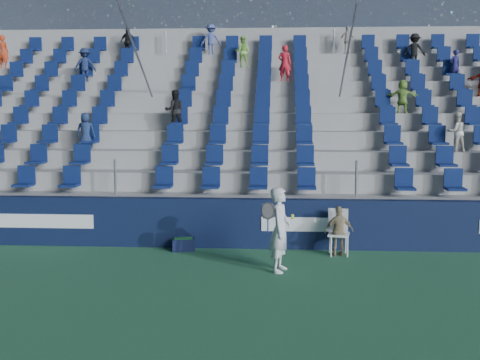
# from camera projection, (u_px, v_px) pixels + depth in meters

# --- Properties ---
(ground) EXTENTS (70.00, 70.00, 0.00)m
(ground) POSITION_uv_depth(u_px,v_px,m) (220.00, 286.00, 11.54)
(ground) COLOR #2A633F
(ground) RESTS_ON ground
(sponsor_wall) EXTENTS (24.00, 0.32, 1.20)m
(sponsor_wall) POSITION_uv_depth(u_px,v_px,m) (233.00, 223.00, 14.58)
(sponsor_wall) COLOR #0F1837
(sponsor_wall) RESTS_ON ground
(grandstand) EXTENTS (24.00, 8.17, 6.63)m
(grandstand) POSITION_uv_depth(u_px,v_px,m) (245.00, 146.00, 19.44)
(grandstand) COLOR #969691
(grandstand) RESTS_ON ground
(tennis_player) EXTENTS (0.69, 0.72, 1.77)m
(tennis_player) POSITION_uv_depth(u_px,v_px,m) (280.00, 230.00, 12.44)
(tennis_player) COLOR silver
(tennis_player) RESTS_ON ground
(line_judge_chair) EXTENTS (0.54, 0.55, 1.05)m
(line_judge_chair) POSITION_uv_depth(u_px,v_px,m) (338.00, 229.00, 13.94)
(line_judge_chair) COLOR white
(line_judge_chair) RESTS_ON ground
(line_judge) EXTENTS (0.71, 0.40, 1.15)m
(line_judge) POSITION_uv_depth(u_px,v_px,m) (339.00, 231.00, 13.78)
(line_judge) COLOR tan
(line_judge) RESTS_ON ground
(ball_bin) EXTENTS (0.58, 0.44, 0.30)m
(ball_bin) POSITION_uv_depth(u_px,v_px,m) (183.00, 244.00, 14.32)
(ball_bin) COLOR #0E1434
(ball_bin) RESTS_ON ground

